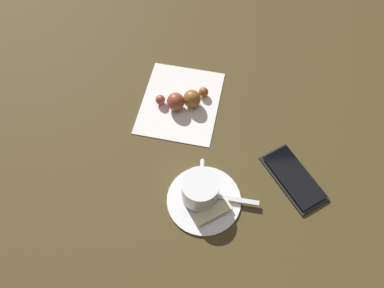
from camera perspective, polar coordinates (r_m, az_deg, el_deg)
name	(u,v)px	position (r m, az deg, el deg)	size (l,w,h in m)	color
ground_plane	(199,147)	(0.78, 1.06, -0.45)	(1.80, 1.80, 0.00)	#46391C
saucer	(205,199)	(0.73, 1.98, -8.13)	(0.14, 0.14, 0.01)	white
espresso_cup	(200,188)	(0.70, 1.21, -6.53)	(0.09, 0.07, 0.05)	white
teaspoon	(209,195)	(0.72, 2.56, -7.51)	(0.05, 0.14, 0.01)	silver
sugar_packet	(213,212)	(0.71, 3.08, -10.02)	(0.07, 0.02, 0.01)	beige
napkin	(180,102)	(0.84, -1.70, 6.15)	(0.20, 0.16, 0.00)	white
croissant	(184,100)	(0.82, -1.25, 6.54)	(0.06, 0.12, 0.04)	#9C4338
cell_phone	(294,178)	(0.77, 14.70, -4.82)	(0.15, 0.12, 0.01)	black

